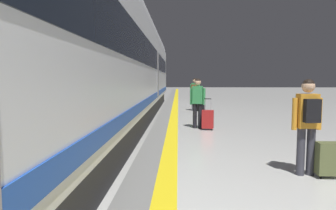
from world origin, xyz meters
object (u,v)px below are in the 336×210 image
object	(u,v)px
passenger_mid	(198,100)
passenger_far	(195,91)
suitcase_near	(328,159)
suitcase_mid	(208,119)
suitcase_far	(201,105)
passenger_near	(308,119)
high_speed_train	(69,42)

from	to	relation	value
passenger_mid	passenger_far	size ratio (longest dim) A/B	0.99
suitcase_near	suitcase_mid	world-z (taller)	suitcase_mid
suitcase_mid	suitcase_far	distance (m)	5.81
suitcase_far	passenger_far	bearing A→B (deg)	156.51
passenger_mid	suitcase_far	size ratio (longest dim) A/B	3.06
passenger_near	suitcase_mid	xyz separation A→B (m)	(-1.27, 4.65, -0.65)
high_speed_train	passenger_far	bearing A→B (deg)	70.61
passenger_near	passenger_far	world-z (taller)	passenger_far
passenger_near	high_speed_train	bearing A→B (deg)	163.93
passenger_far	suitcase_mid	bearing A→B (deg)	-88.91
suitcase_near	high_speed_train	bearing A→B (deg)	163.52
passenger_mid	suitcase_far	bearing A→B (deg)	84.41
high_speed_train	suitcase_near	bearing A→B (deg)	-16.48
high_speed_train	passenger_mid	size ratio (longest dim) A/B	21.28
suitcase_near	suitcase_far	size ratio (longest dim) A/B	1.11
high_speed_train	suitcase_mid	distance (m)	5.19
suitcase_mid	suitcase_near	bearing A→B (deg)	-71.61
passenger_near	suitcase_far	size ratio (longest dim) A/B	3.04
suitcase_near	passenger_mid	bearing A→B (deg)	110.47
high_speed_train	suitcase_far	size ratio (longest dim) A/B	65.08
passenger_near	passenger_mid	xyz separation A→B (m)	(-1.59, 4.98, -0.01)
passenger_mid	suitcase_near	bearing A→B (deg)	-69.53
high_speed_train	passenger_mid	xyz separation A→B (m)	(3.05, 3.65, -1.52)
suitcase_near	passenger_mid	xyz separation A→B (m)	(-1.91, 5.11, 0.66)
passenger_near	suitcase_far	xyz separation A→B (m)	(-1.05, 10.45, -0.70)
high_speed_train	passenger_near	xyz separation A→B (m)	(4.64, -1.34, -1.50)
suitcase_mid	passenger_mid	bearing A→B (deg)	133.49
passenger_mid	passenger_far	world-z (taller)	passenger_far
passenger_near	passenger_mid	size ratio (longest dim) A/B	0.99
high_speed_train	suitcase_near	distance (m)	5.61
suitcase_mid	passenger_far	size ratio (longest dim) A/B	0.61
suitcase_far	passenger_near	bearing A→B (deg)	-84.24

